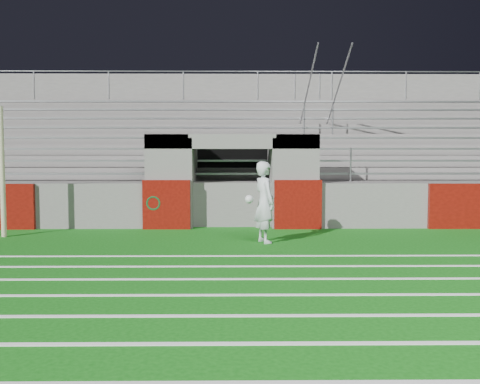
{
  "coord_description": "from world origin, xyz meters",
  "views": [
    {
      "loc": [
        0.06,
        -11.62,
        2.04
      ],
      "look_at": [
        0.2,
        1.8,
        1.1
      ],
      "focal_mm": 40.0,
      "sensor_mm": 36.0,
      "label": 1
    }
  ],
  "objects": [
    {
      "name": "field_markings",
      "position": [
        0.0,
        -5.0,
        0.01
      ],
      "size": [
        28.0,
        8.09,
        0.01
      ],
      "color": "white",
      "rests_on": "ground"
    },
    {
      "name": "stadium_structure",
      "position": [
        0.0,
        7.97,
        1.49
      ],
      "size": [
        26.0,
        8.48,
        5.42
      ],
      "color": "#5D5A58",
      "rests_on": "ground"
    },
    {
      "name": "ground",
      "position": [
        0.0,
        0.0,
        0.0
      ],
      "size": [
        90.0,
        90.0,
        0.0
      ],
      "primitive_type": "plane",
      "color": "#0E550E",
      "rests_on": "ground"
    },
    {
      "name": "hose_coil",
      "position": [
        -2.15,
        2.93,
        0.79
      ],
      "size": [
        0.53,
        0.14,
        0.58
      ],
      "color": "#0B390F",
      "rests_on": "ground"
    },
    {
      "name": "goalkeeper_with_ball",
      "position": [
        0.75,
        0.68,
        0.94
      ],
      "size": [
        0.8,
        0.81,
        1.89
      ],
      "color": "silver",
      "rests_on": "ground"
    },
    {
      "name": "field_post",
      "position": [
        -5.67,
        1.6,
        1.61
      ],
      "size": [
        0.13,
        0.13,
        3.22
      ],
      "primitive_type": "cylinder",
      "color": "#BFB58E",
      "rests_on": "ground"
    }
  ]
}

